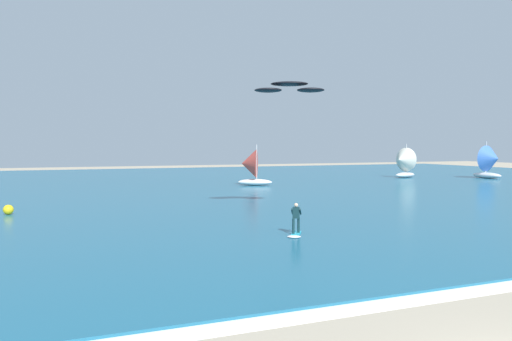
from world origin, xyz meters
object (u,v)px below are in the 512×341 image
Objects in this scene: sailboat_center_horizon at (250,167)px; sailboat_leading at (403,162)px; sailboat_heeled_over at (491,162)px; kitesurfer at (296,223)px; marker_buoy at (8,210)px; kite at (289,88)px.

sailboat_center_horizon is 0.97× the size of sailboat_leading.
kitesurfer is at bearing -147.81° from sailboat_heeled_over.
sailboat_heeled_over is (10.81, -6.10, 0.17)m from sailboat_leading.
marker_buoy is at bearing 137.20° from kitesurfer.
sailboat_center_horizon is at bearing 177.46° from sailboat_heeled_over.
kite is 1.09× the size of sailboat_center_horizon.
kite is at bearing -139.99° from sailboat_leading.
sailboat_center_horizon reaches higher than marker_buoy.
kitesurfer is at bearing -135.09° from sailboat_leading.
marker_buoy is (-50.22, -21.08, -1.96)m from sailboat_leading.
sailboat_center_horizon is at bearing 34.50° from marker_buoy.
sailboat_heeled_over reaches higher than sailboat_center_horizon.
sailboat_leading is 7.40× the size of marker_buoy.
kite is at bearing -15.59° from marker_buoy.
kitesurfer is 2.87× the size of marker_buoy.
sailboat_center_horizon is at bearing -170.28° from sailboat_leading.
sailboat_leading is 0.93× the size of sailboat_heeled_over.
sailboat_leading reaches higher than marker_buoy.
kite reaches higher than sailboat_center_horizon.
kitesurfer is 0.39× the size of sailboat_leading.
kite is 23.49m from sailboat_center_horizon.
sailboat_heeled_over is at bearing -2.54° from sailboat_center_horizon.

